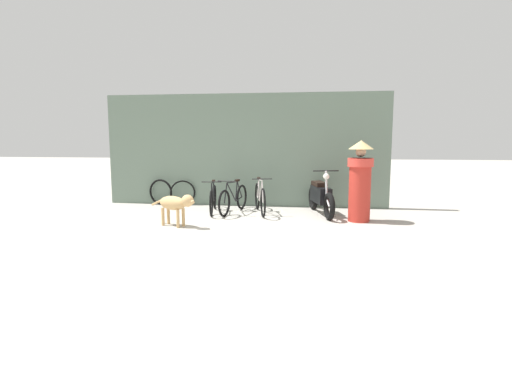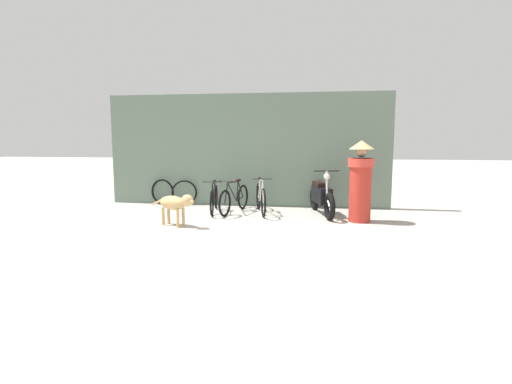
{
  "view_description": "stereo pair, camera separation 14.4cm",
  "coord_description": "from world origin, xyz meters",
  "px_view_note": "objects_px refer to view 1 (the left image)",
  "views": [
    {
      "loc": [
        1.75,
        -6.88,
        1.74
      ],
      "look_at": [
        0.61,
        1.36,
        0.65
      ],
      "focal_mm": 28.0,
      "sensor_mm": 36.0,
      "label": 1
    },
    {
      "loc": [
        1.89,
        -6.86,
        1.74
      ],
      "look_at": [
        0.61,
        1.36,
        0.65
      ],
      "focal_mm": 28.0,
      "sensor_mm": 36.0,
      "label": 2
    }
  ],
  "objects_px": {
    "bicycle_2": "(260,198)",
    "spare_tire_right": "(183,193)",
    "spare_tire_left": "(161,192)",
    "motorcycle": "(321,196)",
    "stray_dog": "(176,204)",
    "person_in_robes": "(360,180)",
    "bicycle_0": "(213,199)",
    "bicycle_1": "(233,199)"
  },
  "relations": [
    {
      "from": "stray_dog",
      "to": "bicycle_2",
      "type": "bearing_deg",
      "value": 73.31
    },
    {
      "from": "bicycle_1",
      "to": "stray_dog",
      "type": "distance_m",
      "value": 1.88
    },
    {
      "from": "motorcycle",
      "to": "spare_tire_right",
      "type": "bearing_deg",
      "value": -117.18
    },
    {
      "from": "spare_tire_left",
      "to": "spare_tire_right",
      "type": "relative_size",
      "value": 1.03
    },
    {
      "from": "bicycle_0",
      "to": "spare_tire_left",
      "type": "xyz_separation_m",
      "value": [
        -1.66,
        0.88,
        0.02
      ]
    },
    {
      "from": "bicycle_0",
      "to": "motorcycle",
      "type": "xyz_separation_m",
      "value": [
        2.57,
        0.05,
        0.1
      ]
    },
    {
      "from": "motorcycle",
      "to": "stray_dog",
      "type": "xyz_separation_m",
      "value": [
        -2.92,
        -1.71,
        0.04
      ]
    },
    {
      "from": "person_in_robes",
      "to": "spare_tire_left",
      "type": "bearing_deg",
      "value": 5.29
    },
    {
      "from": "bicycle_2",
      "to": "spare_tire_right",
      "type": "relative_size",
      "value": 2.51
    },
    {
      "from": "stray_dog",
      "to": "spare_tire_right",
      "type": "bearing_deg",
      "value": 129.91
    },
    {
      "from": "bicycle_1",
      "to": "motorcycle",
      "type": "height_order",
      "value": "motorcycle"
    },
    {
      "from": "stray_dog",
      "to": "person_in_robes",
      "type": "height_order",
      "value": "person_in_robes"
    },
    {
      "from": "motorcycle",
      "to": "spare_tire_left",
      "type": "distance_m",
      "value": 4.31
    },
    {
      "from": "bicycle_1",
      "to": "spare_tire_right",
      "type": "height_order",
      "value": "bicycle_1"
    },
    {
      "from": "bicycle_0",
      "to": "stray_dog",
      "type": "relative_size",
      "value": 1.51
    },
    {
      "from": "bicycle_1",
      "to": "spare_tire_left",
      "type": "xyz_separation_m",
      "value": [
        -2.16,
        0.88,
        0.02
      ]
    },
    {
      "from": "bicycle_1",
      "to": "spare_tire_left",
      "type": "height_order",
      "value": "bicycle_1"
    },
    {
      "from": "spare_tire_left",
      "to": "spare_tire_right",
      "type": "height_order",
      "value": "spare_tire_left"
    },
    {
      "from": "motorcycle",
      "to": "bicycle_0",
      "type": "bearing_deg",
      "value": -103.08
    },
    {
      "from": "bicycle_1",
      "to": "motorcycle",
      "type": "relative_size",
      "value": 0.86
    },
    {
      "from": "motorcycle",
      "to": "stray_dog",
      "type": "relative_size",
      "value": 1.78
    },
    {
      "from": "motorcycle",
      "to": "person_in_robes",
      "type": "height_order",
      "value": "person_in_robes"
    },
    {
      "from": "bicycle_0",
      "to": "stray_dog",
      "type": "bearing_deg",
      "value": -21.67
    },
    {
      "from": "motorcycle",
      "to": "stray_dog",
      "type": "height_order",
      "value": "motorcycle"
    },
    {
      "from": "bicycle_2",
      "to": "spare_tire_right",
      "type": "bearing_deg",
      "value": -125.8
    },
    {
      "from": "bicycle_1",
      "to": "stray_dog",
      "type": "height_order",
      "value": "bicycle_1"
    },
    {
      "from": "spare_tire_right",
      "to": "bicycle_2",
      "type": "bearing_deg",
      "value": -21.14
    },
    {
      "from": "bicycle_1",
      "to": "spare_tire_right",
      "type": "relative_size",
      "value": 2.49
    },
    {
      "from": "motorcycle",
      "to": "person_in_robes",
      "type": "distance_m",
      "value": 1.14
    },
    {
      "from": "bicycle_0",
      "to": "spare_tire_right",
      "type": "height_order",
      "value": "bicycle_0"
    },
    {
      "from": "bicycle_0",
      "to": "bicycle_2",
      "type": "relative_size",
      "value": 0.98
    },
    {
      "from": "bicycle_1",
      "to": "bicycle_2",
      "type": "bearing_deg",
      "value": 104.55
    },
    {
      "from": "person_in_robes",
      "to": "spare_tire_right",
      "type": "bearing_deg",
      "value": 3.12
    },
    {
      "from": "bicycle_1",
      "to": "spare_tire_left",
      "type": "distance_m",
      "value": 2.33
    },
    {
      "from": "person_in_robes",
      "to": "bicycle_2",
      "type": "bearing_deg",
      "value": 5.56
    },
    {
      "from": "spare_tire_left",
      "to": "bicycle_2",
      "type": "bearing_deg",
      "value": -16.77
    },
    {
      "from": "person_in_robes",
      "to": "spare_tire_left",
      "type": "distance_m",
      "value": 5.28
    },
    {
      "from": "spare_tire_left",
      "to": "bicycle_1",
      "type": "bearing_deg",
      "value": -22.06
    },
    {
      "from": "bicycle_1",
      "to": "person_in_robes",
      "type": "xyz_separation_m",
      "value": [
        2.87,
        -0.62,
        0.57
      ]
    },
    {
      "from": "bicycle_2",
      "to": "bicycle_1",
      "type": "bearing_deg",
      "value": -101.68
    },
    {
      "from": "bicycle_2",
      "to": "stray_dog",
      "type": "relative_size",
      "value": 1.55
    },
    {
      "from": "bicycle_0",
      "to": "stray_dog",
      "type": "xyz_separation_m",
      "value": [
        -0.36,
        -1.66,
        0.14
      ]
    }
  ]
}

